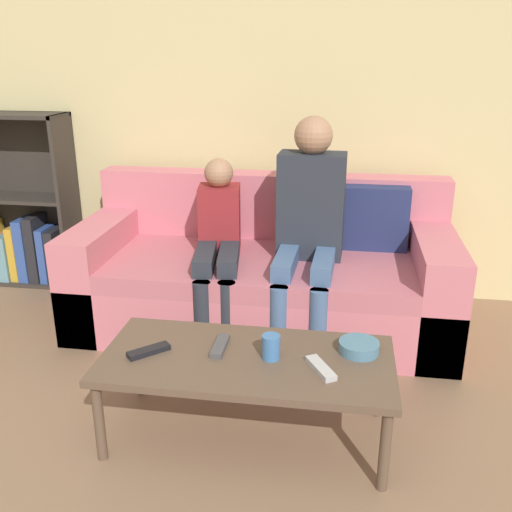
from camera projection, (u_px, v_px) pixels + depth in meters
name	position (u px, v px, depth m)	size (l,w,h in m)	color
wall_back	(274.00, 83.00, 3.40)	(12.00, 0.06, 2.60)	beige
couch	(265.00, 277.00, 3.24)	(2.06, 0.91, 0.80)	#D1707F
bookshelf	(24.00, 222.00, 3.80)	(0.69, 0.28, 1.12)	#332D28
coffee_table	(247.00, 365.00, 2.23)	(1.14, 0.53, 0.36)	brown
person_adult	(309.00, 216.00, 2.99)	(0.36, 0.63, 1.17)	#476693
person_child	(218.00, 240.00, 3.06)	(0.31, 0.65, 0.94)	#282D38
cup_near	(271.00, 347.00, 2.19)	(0.07, 0.07, 0.10)	#3D70B2
tv_remote_0	(220.00, 346.00, 2.28)	(0.05, 0.17, 0.02)	#47474C
tv_remote_1	(149.00, 351.00, 2.24)	(0.16, 0.15, 0.02)	black
tv_remote_2	(321.00, 368.00, 2.12)	(0.13, 0.17, 0.02)	#B7B7BC
snack_bowl	(359.00, 347.00, 2.25)	(0.16, 0.16, 0.05)	teal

